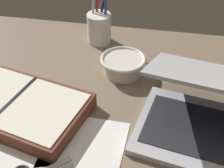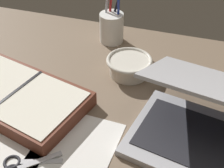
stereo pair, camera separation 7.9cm
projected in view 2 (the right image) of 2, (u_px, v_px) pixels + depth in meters
desk_top at (100, 125)px, 79.24cm from camera, size 140.00×100.00×2.00cm
laptop at (205, 122)px, 71.32cm from camera, size 36.18×35.77×17.56cm
bowl at (129, 65)px, 92.55cm from camera, size 13.69×13.69×5.35cm
pen_cup at (112, 27)px, 106.08cm from camera, size 8.14×8.14×16.62cm
planner at (18, 97)px, 82.58cm from camera, size 40.05×29.09×4.54cm
scissors at (19, 165)px, 67.89cm from camera, size 12.66×10.09×0.80cm
paper_sheet_front at (69, 157)px, 69.99cm from camera, size 19.24×27.88×0.16cm
paper_sheet_beside_planner at (9, 150)px, 71.50cm from camera, size 17.40×23.91×0.16cm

